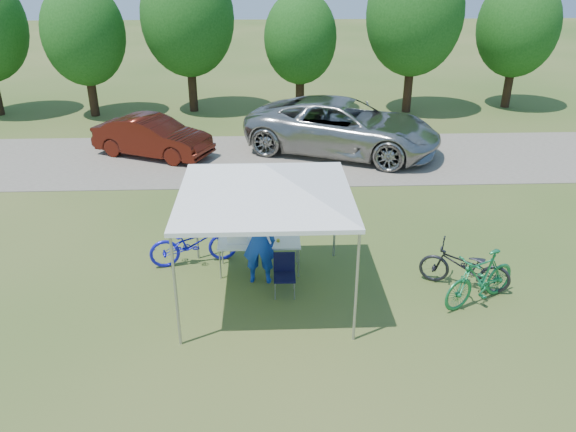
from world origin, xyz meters
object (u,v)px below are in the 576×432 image
at_px(folding_table, 259,243).
at_px(bike_green, 480,278).
at_px(sedan, 153,137).
at_px(cooler, 238,234).
at_px(minivan, 343,127).
at_px(folding_chair, 284,270).
at_px(bike_dark, 465,267).
at_px(cyclist, 259,242).
at_px(bike_blue, 194,242).

bearing_deg(folding_table, bike_green, -18.18).
bearing_deg(sedan, cooler, -133.81).
xyz_separation_m(cooler, bike_green, (4.64, -1.38, -0.33)).
bearing_deg(minivan, cooler, -179.89).
distance_m(folding_table, folding_chair, 1.01).
xyz_separation_m(folding_chair, bike_dark, (3.59, 0.03, -0.02)).
xyz_separation_m(cyclist, bike_blue, (-1.41, 0.81, -0.42)).
relative_size(folding_chair, bike_green, 0.47).
bearing_deg(folding_chair, folding_table, 120.78).
height_order(cyclist, sedan, cyclist).
relative_size(cyclist, bike_dark, 1.03).
distance_m(cooler, cyclist, 0.63).
bearing_deg(minivan, folding_table, -177.02).
xyz_separation_m(folding_table, bike_green, (4.20, -1.38, -0.13)).
bearing_deg(folding_table, folding_chair, -60.05).
height_order(folding_chair, bike_blue, bike_blue).
xyz_separation_m(bike_green, sedan, (-7.72, 8.90, 0.14)).
relative_size(cyclist, sedan, 0.47).
bearing_deg(cooler, folding_chair, -42.58).
distance_m(cooler, bike_blue, 1.10).
height_order(bike_dark, minivan, minivan).
height_order(cyclist, minivan, cyclist).
xyz_separation_m(folding_chair, cooler, (-0.93, 0.86, 0.38)).
height_order(bike_blue, minivan, minivan).
relative_size(bike_dark, minivan, 0.28).
xyz_separation_m(bike_blue, bike_green, (5.61, -1.75, 0.03)).
height_order(bike_dark, sedan, sedan).
height_order(cyclist, bike_green, cyclist).
bearing_deg(cyclist, folding_table, -84.72).
bearing_deg(cyclist, cooler, -39.90).
bearing_deg(folding_chair, cooler, 138.24).
bearing_deg(sedan, minivan, -65.20).
bearing_deg(sedan, bike_blue, -139.64).
distance_m(cooler, bike_green, 4.85).
bearing_deg(bike_green, folding_table, -135.86).
distance_m(bike_blue, sedan, 7.46).
distance_m(folding_table, bike_blue, 1.47).
bearing_deg(bike_dark, folding_chair, -66.06).
bearing_deg(sedan, bike_green, -115.16).
bearing_deg(bike_green, sedan, -166.73).
height_order(bike_blue, bike_dark, bike_blue).
distance_m(folding_chair, bike_green, 3.74).
relative_size(folding_chair, bike_dark, 0.47).
xyz_separation_m(folding_table, minivan, (2.75, 7.62, 0.25)).
bearing_deg(bike_green, folding_chair, -125.68).
bearing_deg(bike_dark, folding_table, -77.98).
bearing_deg(cyclist, minivan, -103.97).
distance_m(cooler, bike_dark, 4.62).
height_order(folding_table, minivan, minivan).
height_order(cooler, sedan, sedan).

